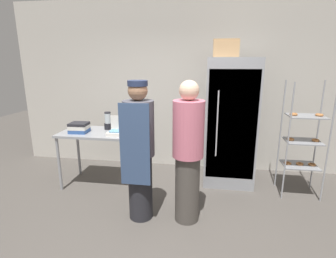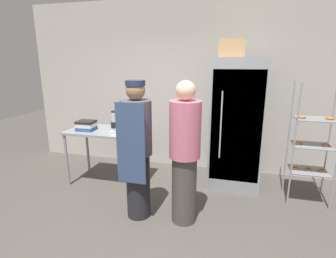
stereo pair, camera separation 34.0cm
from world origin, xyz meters
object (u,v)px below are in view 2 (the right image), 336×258
(refrigerator, at_px, (236,124))
(donut_box, at_px, (122,130))
(blender_pitcher, at_px, (114,120))
(binder_stack, at_px, (86,125))
(baking_rack, at_px, (312,145))
(cardboard_storage_box, at_px, (232,48))
(person_customer, at_px, (185,153))
(person_baker, at_px, (137,149))

(refrigerator, xyz_separation_m, donut_box, (-1.67, -0.55, -0.07))
(refrigerator, height_order, donut_box, refrigerator)
(blender_pitcher, distance_m, binder_stack, 0.45)
(baking_rack, xyz_separation_m, cardboard_storage_box, (-1.15, 0.21, 1.29))
(baking_rack, distance_m, donut_box, 2.70)
(binder_stack, xyz_separation_m, person_customer, (1.72, -0.69, -0.07))
(binder_stack, bearing_deg, blender_pitcher, 36.41)
(cardboard_storage_box, bearing_deg, donut_box, -162.15)
(blender_pitcher, bearing_deg, person_baker, -51.88)
(binder_stack, bearing_deg, baking_rack, 4.31)
(donut_box, relative_size, person_customer, 0.16)
(person_baker, relative_size, person_customer, 1.00)
(person_baker, bearing_deg, donut_box, 126.90)
(binder_stack, relative_size, cardboard_storage_box, 0.76)
(baking_rack, distance_m, cardboard_storage_box, 1.74)
(donut_box, distance_m, person_customer, 1.28)
(refrigerator, relative_size, person_baker, 1.15)
(refrigerator, relative_size, binder_stack, 7.08)
(blender_pitcher, xyz_separation_m, cardboard_storage_box, (1.80, 0.20, 1.12))
(baking_rack, xyz_separation_m, blender_pitcher, (-2.94, 0.02, 0.18))
(donut_box, xyz_separation_m, person_customer, (1.10, -0.65, -0.04))
(donut_box, xyz_separation_m, binder_stack, (-0.62, 0.03, 0.03))
(donut_box, height_order, person_baker, person_baker)
(refrigerator, relative_size, baking_rack, 1.19)
(blender_pitcher, xyz_separation_m, binder_stack, (-0.36, -0.27, -0.05))
(cardboard_storage_box, height_order, person_customer, cardboard_storage_box)
(binder_stack, height_order, person_customer, person_customer)
(binder_stack, relative_size, person_customer, 0.16)
(blender_pitcher, distance_m, person_customer, 1.67)
(donut_box, height_order, person_customer, person_customer)
(refrigerator, relative_size, blender_pitcher, 7.11)
(donut_box, bearing_deg, refrigerator, 18.12)
(refrigerator, height_order, blender_pitcher, refrigerator)
(blender_pitcher, height_order, binder_stack, blender_pitcher)
(baking_rack, bearing_deg, donut_box, -173.97)
(refrigerator, relative_size, person_customer, 1.15)
(donut_box, height_order, blender_pitcher, blender_pitcher)
(blender_pitcher, bearing_deg, baking_rack, -0.32)
(cardboard_storage_box, bearing_deg, refrigerator, 21.24)
(refrigerator, distance_m, binder_stack, 2.35)
(donut_box, relative_size, person_baker, 0.16)
(baking_rack, distance_m, blender_pitcher, 2.95)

